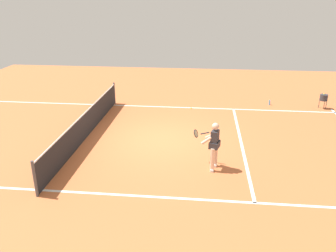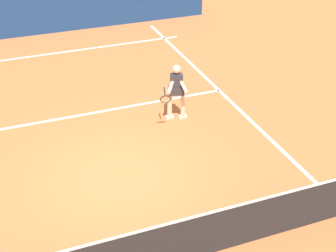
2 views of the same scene
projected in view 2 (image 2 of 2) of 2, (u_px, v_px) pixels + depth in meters
The scene contains 7 objects.
ground_plane at pixel (120, 176), 10.90m from camera, with size 26.56×26.56×0.00m, color #C66638.
court_back_wall at pixel (47, 11), 18.40m from camera, with size 12.92×0.24×1.68m, color navy.
baseline_marking at pixel (59, 53), 17.07m from camera, with size 8.92×0.10×0.01m, color white.
service_line_marking at pixel (90, 113), 13.33m from camera, with size 7.92×0.10×0.01m, color white.
sideline_left_marking at pixel (273, 141), 12.11m from camera, with size 0.10×18.43×0.01m, color white.
court_net at pixel (165, 245), 8.34m from camera, with size 8.60×0.08×1.08m.
tennis_player at pixel (176, 90), 12.67m from camera, with size 0.96×0.88×1.55m.
Camera 2 is at (2.13, 8.58, 6.56)m, focal length 51.78 mm.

